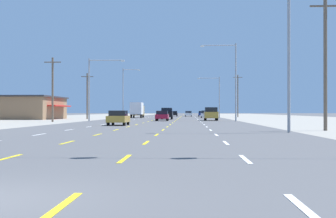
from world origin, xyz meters
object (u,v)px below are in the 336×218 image
streetlight_left_row_1 (94,84)px  sedan_inner_left_nearest (118,118)px  suv_center_turn_far (167,113)px  hatchback_far_right_farther (205,114)px  streetlight_right_row_1 (232,76)px  streetlight_right_row_0 (282,42)px  streetlight_right_row_2 (217,94)px  sedan_center_turn_near (162,116)px  streetlight_left_row_2 (125,90)px  box_truck_far_left_farthest (137,109)px  sedan_inner_right_distant_b (188,114)px  sedan_center_turn_distant_c (174,114)px  sedan_far_left_midfar (119,115)px  suv_far_right_mid (211,114)px  sedan_far_right_distant_a (202,114)px

streetlight_left_row_1 → sedan_inner_left_nearest: bearing=-72.6°
suv_center_turn_far → hatchback_far_right_farther: size_ratio=1.26×
suv_center_turn_far → streetlight_right_row_1: (9.69, -17.34, 5.22)m
streetlight_right_row_0 → streetlight_right_row_2: streetlight_right_row_0 is taller
sedan_center_turn_near → streetlight_left_row_2: 34.85m
box_truck_far_left_farthest → streetlight_left_row_2: size_ratio=0.69×
sedan_inner_left_nearest → sedan_inner_right_distant_b: bearing=85.2°
suv_center_turn_far → box_truck_far_left_farthest: size_ratio=0.68×
sedan_center_turn_near → streetlight_right_row_2: (9.75, 33.08, 4.36)m
suv_center_turn_far → sedan_center_turn_distant_c: bearing=90.1°
sedan_center_turn_near → streetlight_right_row_0: (9.89, -39.89, 5.18)m
streetlight_left_row_2 → streetlight_right_row_2: streetlight_left_row_2 is taller
streetlight_right_row_1 → streetlight_left_row_1: bearing=-180.0°
streetlight_right_row_1 → streetlight_right_row_2: (-0.05, 36.48, -1.13)m
sedan_inner_right_distant_b → streetlight_left_row_1: bearing=-101.8°
streetlight_left_row_1 → streetlight_left_row_2: streetlight_left_row_2 is taller
sedan_inner_left_nearest → sedan_center_turn_near: (3.12, 23.41, 0.00)m
box_truck_far_left_farthest → streetlight_left_row_2: bearing=-167.2°
box_truck_far_left_farthest → sedan_inner_right_distant_b: 28.22m
sedan_far_left_midfar → streetlight_left_row_2: size_ratio=0.43×
streetlight_left_row_2 → box_truck_far_left_farthest: bearing=12.8°
streetlight_right_row_2 → suv_far_right_mid: bearing=-94.9°
suv_center_turn_far → streetlight_right_row_1: streetlight_right_row_1 is taller
streetlight_right_row_0 → streetlight_right_row_1: bearing=90.1°
sedan_center_turn_distant_c → streetlight_right_row_2: 30.37m
streetlight_left_row_2 → streetlight_left_row_1: bearing=-89.6°
hatchback_far_right_farther → streetlight_right_row_0: streetlight_right_row_0 is taller
sedan_center_turn_distant_c → streetlight_left_row_2: 30.49m
suv_far_right_mid → streetlight_right_row_2: bearing=85.1°
sedan_center_turn_distant_c → sedan_inner_left_nearest: bearing=-92.1°
sedan_inner_left_nearest → suv_center_turn_far: 37.49m
streetlight_right_row_0 → streetlight_left_row_1: 41.26m
suv_far_right_mid → sedan_far_right_distant_a: 55.47m
streetlight_right_row_2 → hatchback_far_right_farther: bearing=167.9°
sedan_inner_left_nearest → sedan_far_right_distant_a: (10.42, 81.61, 0.00)m
sedan_inner_left_nearest → suv_far_right_mid: (10.29, 26.13, 0.27)m
suv_far_right_mid → streetlight_right_row_0: size_ratio=0.48×
streetlight_left_row_1 → sedan_center_turn_near: bearing=20.0°
hatchback_far_right_farther → sedan_far_right_distant_a: hatchback_far_right_farther is taller
box_truck_far_left_farthest → sedan_far_right_distant_a: 28.43m
sedan_center_turn_near → streetlight_right_row_1: streetlight_right_row_1 is taller
sedan_center_turn_near → streetlight_right_row_2: 34.76m
suv_far_right_mid → streetlight_left_row_1: streetlight_left_row_1 is taller
sedan_inner_right_distant_b → streetlight_right_row_1: size_ratio=0.42×
sedan_inner_right_distant_b → streetlight_right_row_2: size_ratio=0.52×
streetlight_right_row_0 → sedan_center_turn_distant_c: bearing=95.6°
sedan_far_right_distant_a → streetlight_right_row_1: 61.90m
sedan_center_turn_near → streetlight_right_row_0: bearing=-76.1°
suv_far_right_mid → sedan_center_turn_distant_c: bearing=96.9°
suv_center_turn_far → streetlight_right_row_0: 54.93m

